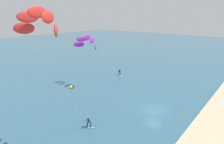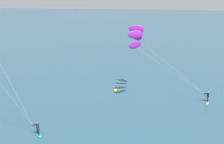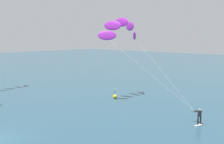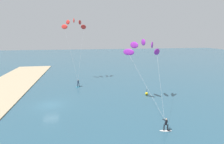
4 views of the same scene
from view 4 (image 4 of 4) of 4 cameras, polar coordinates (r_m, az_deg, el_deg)
The scene contains 4 objects.
ground_plane at distance 32.75m, azimuth -18.94°, elevation -9.85°, with size 240.00×240.00×0.00m, color #2D566B.
kitesurfer_nearshore at distance 30.95m, azimuth 9.99°, elevation 7.16°, with size 11.95×6.74×11.00m.
kitesurfer_mid_water at distance 46.43m, azimuth -11.90°, elevation 14.12°, with size 8.04×6.22×15.66m.
marker_buoy at distance 36.51m, azimuth 10.90°, elevation -6.68°, with size 0.56×0.56×1.38m.
Camera 4 is at (30.10, 5.54, 11.67)m, focal length 28.88 mm.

